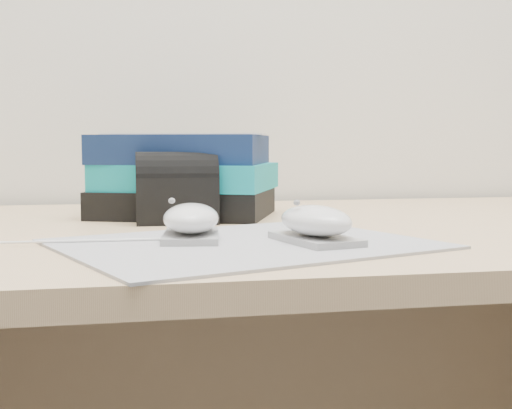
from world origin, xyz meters
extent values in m
cube|color=tan|center=(0.00, 1.58, 0.71)|extent=(1.60, 0.80, 0.03)
cube|color=tan|center=(0.00, 1.96, 0.35)|extent=(1.52, 0.03, 0.35)
cube|color=gray|center=(-0.11, 1.38, 0.73)|extent=(0.47, 0.42, 0.00)
cube|color=#9A9A9C|center=(-0.17, 1.42, 0.74)|extent=(0.08, 0.12, 0.01)
ellipsoid|color=white|center=(-0.17, 1.42, 0.76)|extent=(0.08, 0.12, 0.03)
ellipsoid|color=gray|center=(-0.19, 1.42, 0.78)|extent=(0.01, 0.01, 0.01)
cube|color=#969698|center=(-0.03, 1.37, 0.74)|extent=(0.09, 0.13, 0.01)
ellipsoid|color=white|center=(-0.03, 1.37, 0.76)|extent=(0.09, 0.13, 0.03)
ellipsoid|color=gray|center=(-0.06, 1.37, 0.78)|extent=(0.01, 0.01, 0.01)
cylinder|color=white|center=(-0.32, 1.42, 0.73)|extent=(0.23, 0.01, 0.00)
cube|color=black|center=(-0.14, 1.73, 0.75)|extent=(0.32, 0.29, 0.04)
cube|color=#0E909A|center=(-0.14, 1.72, 0.79)|extent=(0.31, 0.28, 0.04)
cube|color=#10224C|center=(-0.15, 1.73, 0.83)|extent=(0.30, 0.27, 0.04)
cube|color=silver|center=(-0.15, 1.71, 0.86)|extent=(0.26, 0.13, 0.00)
cube|color=black|center=(-0.17, 1.63, 0.76)|extent=(0.12, 0.08, 0.07)
cylinder|color=black|center=(-0.17, 1.63, 0.79)|extent=(0.12, 0.08, 0.08)
camera|label=1|loc=(-0.26, 0.60, 0.84)|focal=50.00mm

